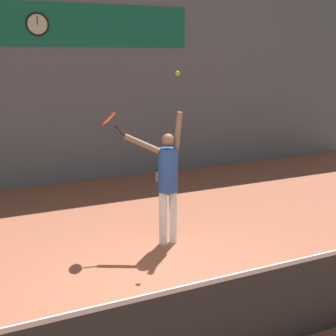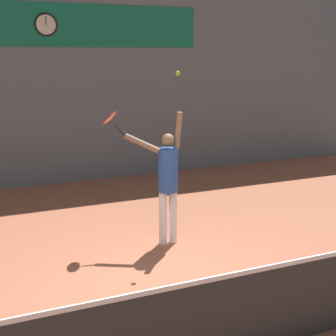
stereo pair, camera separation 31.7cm
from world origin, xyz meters
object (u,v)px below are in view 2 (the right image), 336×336
Objects in this scene: tennis_player at (167,178)px; water_bottle at (164,176)px; scoreboard_clock at (46,25)px; tennis_racket at (111,120)px; tennis_ball at (178,73)px.

water_bottle is at bearing 68.48° from tennis_player.
scoreboard_clock is 1.25× the size of tennis_racket.
tennis_ball is 4.59m from water_bottle.
tennis_ball is at bearing -15.21° from tennis_player.
tennis_ball reaches higher than water_bottle.
tennis_player is at bearing -33.12° from tennis_racket.
scoreboard_clock is 4.66m from tennis_ball.
tennis_ball is at bearing -109.12° from water_bottle.
tennis_racket is 4.17m from water_bottle.
tennis_racket is 1.28m from tennis_ball.
tennis_player is at bearing -111.52° from water_bottle.
scoreboard_clock is at bearing 105.57° from tennis_ball.
scoreboard_clock reaches higher than tennis_racket.
tennis_racket is at bearing 146.88° from tennis_player.
tennis_racket is (0.31, -3.86, -1.64)m from scoreboard_clock.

